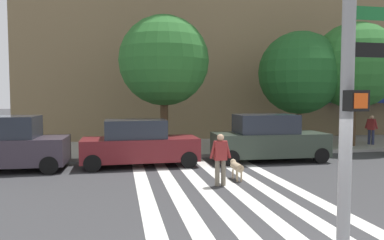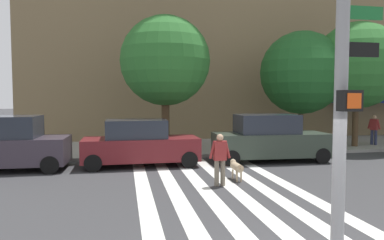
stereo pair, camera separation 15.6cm
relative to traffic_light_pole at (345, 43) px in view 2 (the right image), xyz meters
name	(u,v)px [view 2 (the right image)]	position (x,y,z in m)	size (l,w,h in m)	color
ground_plane	(226,189)	(0.10, 6.04, -3.52)	(160.00, 160.00, 0.00)	#353538
sidewalk_far	(182,147)	(0.10, 14.63, -3.45)	(80.00, 6.00, 0.15)	gray
crosswalk_stripes	(218,189)	(-0.14, 6.04, -3.52)	(4.95, 10.58, 0.01)	silver
traffic_light_pole	(345,43)	(0.00, 0.00, 0.00)	(0.74, 0.46, 5.80)	gray
parked_car_near_curb	(6,144)	(-7.35, 10.20, -2.51)	(4.43, 2.14, 2.08)	#382F3A
parked_car_behind_first	(140,144)	(-2.33, 10.20, -2.62)	(4.63, 1.93, 1.88)	maroon
parked_car_third_in_line	(269,139)	(3.23, 10.20, -2.55)	(4.93, 2.10, 2.04)	#303B30
street_tree_nearest	(165,61)	(-0.97, 12.94, 0.99)	(4.31, 4.31, 6.53)	#4C3823
street_tree_middle	(302,73)	(6.48, 13.64, 0.56)	(4.44, 4.44, 6.16)	#4C3823
street_tree_further	(357,66)	(9.25, 12.90, 0.93)	(4.57, 4.57, 6.60)	#4C3823
pedestrian_dog_walker	(220,157)	(-0.01, 6.39, -2.59)	(0.70, 0.25, 1.64)	#6B6051
dog_on_leash	(236,167)	(0.76, 7.10, -3.08)	(0.27, 1.06, 0.65)	tan
pedestrian_bystander	(374,128)	(10.62, 13.19, -2.44)	(0.45, 0.64, 1.64)	#282D4C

